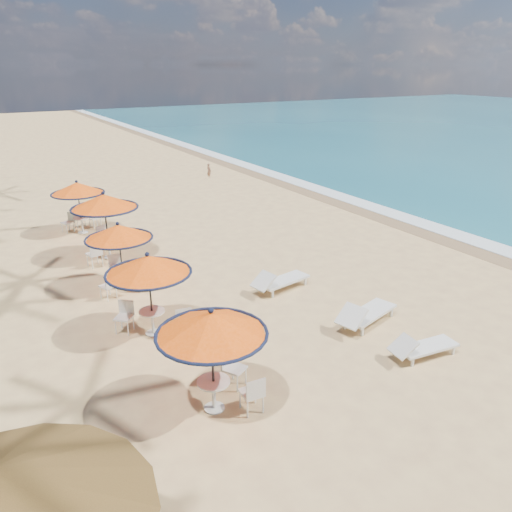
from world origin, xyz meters
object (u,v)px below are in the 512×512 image
at_px(lounger_mid, 365,314).
at_px(lounger_far, 279,280).
at_px(station_0, 215,332).
at_px(station_4, 78,194).
at_px(lounger_near, 422,347).
at_px(station_2, 119,240).
at_px(station_1, 149,272).
at_px(station_3, 103,208).

height_order(lounger_mid, lounger_far, lounger_mid).
bearing_deg(lounger_far, station_0, -145.24).
bearing_deg(station_4, lounger_near, -71.06).
height_order(lounger_near, lounger_far, lounger_far).
bearing_deg(lounger_far, station_4, 103.58).
bearing_deg(station_0, station_4, 89.01).
xyz_separation_m(station_2, lounger_mid, (5.17, -6.06, -1.30)).
xyz_separation_m(station_4, lounger_near, (5.10, -14.86, -1.42)).
bearing_deg(station_4, station_2, -91.34).
xyz_separation_m(station_1, lounger_far, (4.54, 0.60, -1.48)).
xyz_separation_m(station_0, lounger_far, (4.43, 4.39, -1.51)).
relative_size(station_3, lounger_far, 1.18).
relative_size(station_2, station_3, 0.88).
bearing_deg(station_4, lounger_mid, -68.69).
relative_size(station_1, lounger_far, 1.09).
relative_size(station_1, station_3, 0.92).
relative_size(station_2, lounger_far, 1.04).
height_order(station_0, station_4, station_0).
relative_size(station_0, lounger_far, 1.11).
relative_size(station_3, lounger_near, 1.35).
height_order(station_3, station_4, station_3).
bearing_deg(station_0, station_3, 87.73).
distance_m(station_0, lounger_far, 6.42).
bearing_deg(station_1, station_2, 86.82).
distance_m(station_1, lounger_near, 7.31).
bearing_deg(station_3, lounger_far, -55.67).
xyz_separation_m(station_2, station_3, (0.32, 3.06, 0.32)).
bearing_deg(station_3, lounger_mid, -62.02).
height_order(station_1, lounger_near, station_1).
height_order(station_4, lounger_mid, station_4).
bearing_deg(station_0, lounger_mid, 12.46).
distance_m(station_1, lounger_mid, 6.15).
bearing_deg(lounger_mid, lounger_far, 88.86).
bearing_deg(lounger_near, station_3, 120.33).
height_order(station_2, lounger_mid, station_2).
xyz_separation_m(station_1, lounger_near, (5.45, -4.63, -1.52)).
bearing_deg(station_3, station_0, -92.27).
height_order(station_3, lounger_near, station_3).
bearing_deg(lounger_near, station_2, 129.52).
bearing_deg(station_4, station_0, -90.99).
bearing_deg(station_1, lounger_near, -40.37).
bearing_deg(station_2, lounger_far, -33.05).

